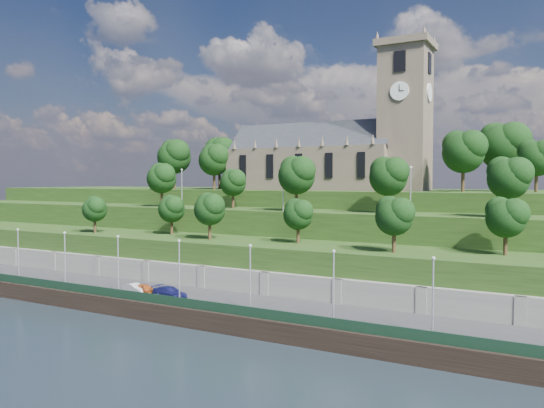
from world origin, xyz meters
The scene contains 17 objects.
ground centered at (0.00, 0.00, 0.00)m, with size 320.00×320.00×0.00m, color black.
promenade centered at (0.00, 6.00, 1.00)m, with size 160.00×12.00×2.00m, color #2D2D30.
quay_wall centered at (0.00, -0.05, 1.10)m, with size 160.00×0.50×2.20m, color black.
fence centered at (0.00, 0.60, 2.60)m, with size 160.00×0.10×1.20m, color #163321.
retaining_wall centered at (0.00, 11.97, 2.50)m, with size 160.00×2.10×5.00m.
embankment_lower centered at (0.00, 18.00, 4.00)m, with size 160.00×12.00×8.00m, color #1F3A13.
embankment_upper centered at (0.00, 29.00, 6.00)m, with size 160.00×10.00×12.00m, color #1F3A13.
hilltop centered at (0.00, 50.00, 7.50)m, with size 160.00×32.00×15.00m, color #1F3A13.
church centered at (0.79, 45.98, 22.52)m, with size 38.60×12.35×27.60m.
trees_lower centered at (2.49, 17.98, 12.55)m, with size 68.23×8.64×7.05m.
trees_upper centered at (3.65, 28.03, 17.56)m, with size 64.60×8.24×8.76m.
trees_hilltop centered at (-0.93, 45.20, 22.24)m, with size 76.58×17.06×11.82m.
lamp_posts_promenade centered at (-2.00, 2.50, 6.48)m, with size 60.36×0.36×7.75m.
lamp_posts_upper centered at (0.00, 26.00, 16.02)m, with size 40.36×0.36×6.86m.
car_left centered at (-9.12, 4.32, 2.65)m, with size 1.53×3.80×1.29m, color #AF4D1D.
car_middle centered at (-10.66, 4.01, 2.65)m, with size 1.37×3.92×1.29m, color #9C9BA0.
car_right centered at (-4.53, 3.77, 2.74)m, with size 2.08×5.11×1.48m, color #161850.
Camera 1 is at (38.24, -48.04, 16.91)m, focal length 35.00 mm.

